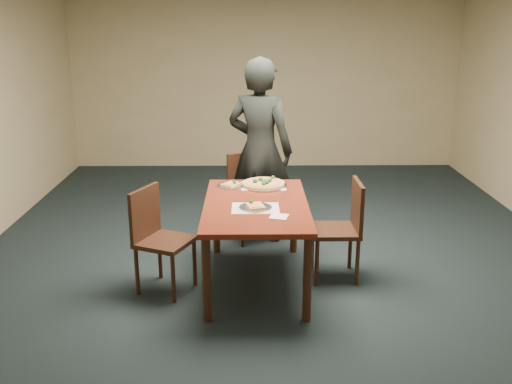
{
  "coord_description": "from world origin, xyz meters",
  "views": [
    {
      "loc": [
        -0.25,
        -4.96,
        2.29
      ],
      "look_at": [
        -0.19,
        -0.25,
        0.85
      ],
      "focal_mm": 40.0,
      "sensor_mm": 36.0,
      "label": 1
    }
  ],
  "objects_px": {
    "pizza_pan": "(264,183)",
    "slice_plate_near": "(255,207)",
    "dining_table": "(256,213)",
    "chair_right": "(344,224)",
    "diner": "(260,150)",
    "chair_left": "(157,233)",
    "slice_plate_far": "(231,185)",
    "chair_far": "(249,191)"
  },
  "relations": [
    {
      "from": "pizza_pan",
      "to": "slice_plate_near",
      "type": "distance_m",
      "value": 0.67
    },
    {
      "from": "dining_table",
      "to": "slice_plate_near",
      "type": "height_order",
      "value": "slice_plate_near"
    },
    {
      "from": "chair_right",
      "to": "diner",
      "type": "bearing_deg",
      "value": -144.39
    },
    {
      "from": "chair_left",
      "to": "chair_right",
      "type": "bearing_deg",
      "value": -58.42
    },
    {
      "from": "pizza_pan",
      "to": "slice_plate_far",
      "type": "height_order",
      "value": "pizza_pan"
    },
    {
      "from": "pizza_pan",
      "to": "chair_far",
      "type": "bearing_deg",
      "value": 102.55
    },
    {
      "from": "dining_table",
      "to": "slice_plate_far",
      "type": "distance_m",
      "value": 0.59
    },
    {
      "from": "chair_right",
      "to": "chair_far",
      "type": "bearing_deg",
      "value": -140.94
    },
    {
      "from": "pizza_pan",
      "to": "dining_table",
      "type": "bearing_deg",
      "value": -98.55
    },
    {
      "from": "chair_far",
      "to": "pizza_pan",
      "type": "relative_size",
      "value": 2.06
    },
    {
      "from": "chair_far",
      "to": "pizza_pan",
      "type": "bearing_deg",
      "value": -99.0
    },
    {
      "from": "dining_table",
      "to": "chair_right",
      "type": "relative_size",
      "value": 1.65
    },
    {
      "from": "diner",
      "to": "slice_plate_far",
      "type": "relative_size",
      "value": 6.88
    },
    {
      "from": "dining_table",
      "to": "slice_plate_near",
      "type": "bearing_deg",
      "value": -93.43
    },
    {
      "from": "diner",
      "to": "pizza_pan",
      "type": "xyz_separation_m",
      "value": [
        0.02,
        -0.59,
        -0.19
      ]
    },
    {
      "from": "slice_plate_near",
      "to": "pizza_pan",
      "type": "bearing_deg",
      "value": 82.51
    },
    {
      "from": "chair_left",
      "to": "pizza_pan",
      "type": "relative_size",
      "value": 2.06
    },
    {
      "from": "dining_table",
      "to": "diner",
      "type": "distance_m",
      "value": 1.16
    },
    {
      "from": "slice_plate_near",
      "to": "slice_plate_far",
      "type": "xyz_separation_m",
      "value": [
        -0.22,
        0.67,
        -0.0
      ]
    },
    {
      "from": "pizza_pan",
      "to": "slice_plate_near",
      "type": "height_order",
      "value": "pizza_pan"
    },
    {
      "from": "pizza_pan",
      "to": "slice_plate_near",
      "type": "bearing_deg",
      "value": -97.49
    },
    {
      "from": "pizza_pan",
      "to": "slice_plate_far",
      "type": "distance_m",
      "value": 0.31
    },
    {
      "from": "diner",
      "to": "chair_right",
      "type": "bearing_deg",
      "value": 147.79
    },
    {
      "from": "slice_plate_near",
      "to": "slice_plate_far",
      "type": "height_order",
      "value": "slice_plate_near"
    },
    {
      "from": "chair_right",
      "to": "slice_plate_near",
      "type": "distance_m",
      "value": 0.87
    },
    {
      "from": "dining_table",
      "to": "pizza_pan",
      "type": "xyz_separation_m",
      "value": [
        0.08,
        0.53,
        0.12
      ]
    },
    {
      "from": "chair_far",
      "to": "slice_plate_far",
      "type": "xyz_separation_m",
      "value": [
        -0.17,
        -0.61,
        0.25
      ]
    },
    {
      "from": "chair_far",
      "to": "slice_plate_far",
      "type": "bearing_deg",
      "value": -127.5
    },
    {
      "from": "dining_table",
      "to": "diner",
      "type": "xyz_separation_m",
      "value": [
        0.06,
        1.12,
        0.31
      ]
    },
    {
      "from": "diner",
      "to": "slice_plate_near",
      "type": "xyz_separation_m",
      "value": [
        -0.06,
        -1.26,
        -0.2
      ]
    },
    {
      "from": "chair_left",
      "to": "slice_plate_far",
      "type": "relative_size",
      "value": 3.25
    },
    {
      "from": "dining_table",
      "to": "chair_left",
      "type": "height_order",
      "value": "chair_left"
    },
    {
      "from": "chair_left",
      "to": "pizza_pan",
      "type": "bearing_deg",
      "value": -31.44
    },
    {
      "from": "chair_far",
      "to": "chair_left",
      "type": "xyz_separation_m",
      "value": [
        -0.8,
        -1.25,
        0.0
      ]
    },
    {
      "from": "slice_plate_near",
      "to": "slice_plate_far",
      "type": "relative_size",
      "value": 1.0
    },
    {
      "from": "dining_table",
      "to": "chair_far",
      "type": "xyz_separation_m",
      "value": [
        -0.06,
        1.14,
        -0.14
      ]
    },
    {
      "from": "chair_far",
      "to": "slice_plate_far",
      "type": "relative_size",
      "value": 3.25
    },
    {
      "from": "chair_right",
      "to": "diner",
      "type": "relative_size",
      "value": 0.47
    },
    {
      "from": "chair_far",
      "to": "chair_left",
      "type": "distance_m",
      "value": 1.48
    },
    {
      "from": "chair_left",
      "to": "diner",
      "type": "xyz_separation_m",
      "value": [
        0.91,
        1.23,
        0.45
      ]
    },
    {
      "from": "chair_right",
      "to": "slice_plate_far",
      "type": "relative_size",
      "value": 3.25
    },
    {
      "from": "dining_table",
      "to": "slice_plate_far",
      "type": "height_order",
      "value": "slice_plate_far"
    }
  ]
}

